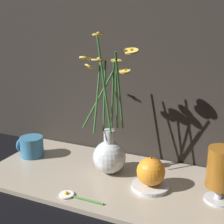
{
  "coord_description": "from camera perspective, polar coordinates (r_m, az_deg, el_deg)",
  "views": [
    {
      "loc": [
        0.3,
        -0.7,
        0.42
      ],
      "look_at": [
        -0.01,
        0.0,
        0.2
      ],
      "focal_mm": 50.0,
      "sensor_mm": 36.0,
      "label": 1
    }
  ],
  "objects": [
    {
      "name": "loose_daisy",
      "position": [
        0.79,
        -7.43,
        -14.95
      ],
      "size": [
        0.12,
        0.04,
        0.01
      ],
      "color": "#3D7A33",
      "rests_on": "shelf"
    },
    {
      "name": "saucer_plate",
      "position": [
        0.82,
        7.01,
        -13.3
      ],
      "size": [
        0.1,
        0.1,
        0.01
      ],
      "color": "silver",
      "rests_on": "shelf"
    },
    {
      "name": "tea_glass",
      "position": [
        0.77,
        19.36,
        -9.89
      ],
      "size": [
        0.07,
        0.07,
        0.13
      ],
      "color": "silver",
      "rests_on": "shelf"
    },
    {
      "name": "vase_with_flowers",
      "position": [
        0.86,
        -0.52,
        -6.89
      ],
      "size": [
        0.18,
        0.14,
        0.38
      ],
      "color": "silver",
      "rests_on": "shelf"
    },
    {
      "name": "yellow_mug",
      "position": [
        1.01,
        -14.55,
        -6.12
      ],
      "size": [
        0.08,
        0.07,
        0.06
      ],
      "color": "teal",
      "rests_on": "shelf"
    },
    {
      "name": "shelf",
      "position": [
        0.86,
        0.53,
        -12.35
      ],
      "size": [
        0.72,
        0.33,
        0.01
      ],
      "color": "tan",
      "rests_on": "ground_plane"
    },
    {
      "name": "ground_plane",
      "position": [
        0.87,
        0.53,
        -12.7
      ],
      "size": [
        6.0,
        6.0,
        0.0
      ],
      "primitive_type": "plane",
      "color": "black"
    },
    {
      "name": "orange_fruit",
      "position": [
        0.8,
        7.12,
        -10.75
      ],
      "size": [
        0.07,
        0.07,
        0.08
      ],
      "color": "orange",
      "rests_on": "saucer_plate"
    }
  ]
}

